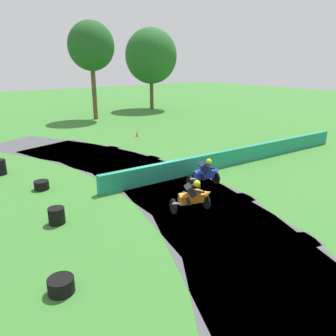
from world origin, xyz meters
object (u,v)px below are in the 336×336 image
(tire_stack_far, at_px, (0,167))
(tire_stack_mid_b, at_px, (42,185))
(tire_stack_near, at_px, (61,285))
(traffic_cone, at_px, (137,134))
(tire_stack_mid_a, at_px, (57,216))
(motorcycle_lead_orange, at_px, (193,196))
(motorcycle_chase_blue, at_px, (206,173))

(tire_stack_far, bearing_deg, tire_stack_mid_b, -73.88)
(tire_stack_near, xyz_separation_m, traffic_cone, (11.46, 14.29, 0.02))
(traffic_cone, bearing_deg, tire_stack_mid_a, -134.09)
(motorcycle_lead_orange, distance_m, tire_stack_far, 10.60)
(motorcycle_lead_orange, relative_size, tire_stack_far, 2.11)
(motorcycle_lead_orange, xyz_separation_m, tire_stack_mid_b, (-3.87, 6.02, -0.44))
(traffic_cone, bearing_deg, motorcycle_lead_orange, -113.85)
(tire_stack_mid_a, distance_m, tire_stack_far, 7.15)
(tire_stack_near, xyz_separation_m, tire_stack_mid_b, (1.93, 7.52, 0.00))
(tire_stack_mid_b, xyz_separation_m, tire_stack_far, (-0.98, 3.40, 0.20))
(tire_stack_mid_a, bearing_deg, motorcycle_lead_orange, -26.68)
(tire_stack_mid_b, bearing_deg, motorcycle_lead_orange, -57.22)
(tire_stack_mid_b, height_order, traffic_cone, traffic_cone)
(tire_stack_near, xyz_separation_m, tire_stack_mid_a, (1.28, 3.78, 0.10))
(motorcycle_chase_blue, relative_size, traffic_cone, 3.87)
(tire_stack_far, xyz_separation_m, traffic_cone, (10.51, 3.37, -0.18))
(traffic_cone, bearing_deg, tire_stack_mid_b, -144.59)
(tire_stack_far, bearing_deg, tire_stack_near, -94.97)
(motorcycle_chase_blue, height_order, tire_stack_far, motorcycle_chase_blue)
(motorcycle_chase_blue, height_order, traffic_cone, motorcycle_chase_blue)
(motorcycle_lead_orange, height_order, traffic_cone, motorcycle_lead_orange)
(tire_stack_mid_b, relative_size, traffic_cone, 1.50)
(motorcycle_chase_blue, relative_size, tire_stack_near, 2.55)
(tire_stack_mid_b, distance_m, tire_stack_far, 3.55)
(tire_stack_near, height_order, tire_stack_far, tire_stack_far)
(tire_stack_mid_b, height_order, tire_stack_far, tire_stack_far)
(tire_stack_far, height_order, traffic_cone, tire_stack_far)
(tire_stack_far, relative_size, traffic_cone, 1.82)
(motorcycle_chase_blue, height_order, tire_stack_mid_a, motorcycle_chase_blue)
(tire_stack_mid_a, height_order, tire_stack_mid_b, tire_stack_mid_a)
(tire_stack_near, xyz_separation_m, tire_stack_far, (0.95, 10.92, 0.20))
(tire_stack_near, bearing_deg, motorcycle_lead_orange, 14.49)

